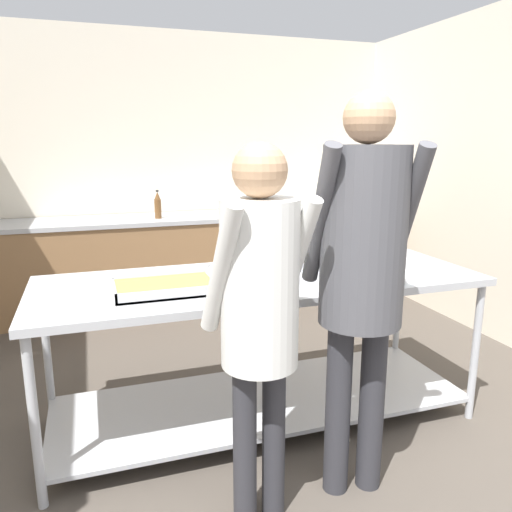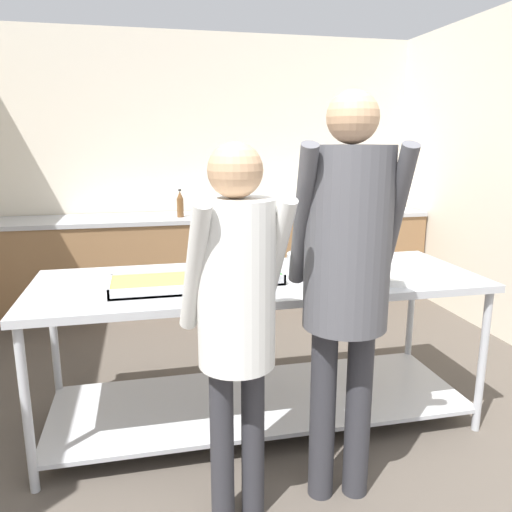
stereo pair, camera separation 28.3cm
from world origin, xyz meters
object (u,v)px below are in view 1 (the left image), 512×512
at_px(serving_tray_roast, 248,275).
at_px(guest_serving_right, 362,258).
at_px(plate_stack, 394,275).
at_px(sauce_pan, 306,259).
at_px(guest_serving_left, 260,298).
at_px(water_bottle, 158,206).
at_px(serving_tray_vegetables, 165,287).

relative_size(serving_tray_roast, guest_serving_right, 0.21).
bearing_deg(plate_stack, sauce_pan, 130.71).
bearing_deg(serving_tray_roast, plate_stack, -16.56).
relative_size(sauce_pan, plate_stack, 1.80).
xyz_separation_m(plate_stack, guest_serving_left, (-0.96, -0.51, 0.12)).
relative_size(sauce_pan, guest_serving_right, 0.22).
xyz_separation_m(serving_tray_roast, guest_serving_right, (0.29, -0.68, 0.23)).
bearing_deg(serving_tray_roast, guest_serving_left, -104.16).
relative_size(serving_tray_roast, water_bottle, 1.39).
relative_size(plate_stack, guest_serving_left, 0.14).
relative_size(plate_stack, guest_serving_right, 0.13).
height_order(serving_tray_roast, guest_serving_left, guest_serving_left).
bearing_deg(guest_serving_right, plate_stack, 43.68).
bearing_deg(serving_tray_vegetables, plate_stack, -6.37).
relative_size(serving_tray_vegetables, serving_tray_roast, 1.34).
bearing_deg(guest_serving_left, guest_serving_right, 6.30).
xyz_separation_m(serving_tray_vegetables, guest_serving_right, (0.76, -0.59, 0.23)).
distance_m(serving_tray_vegetables, guest_serving_right, 0.99).
xyz_separation_m(serving_tray_vegetables, plate_stack, (1.24, -0.14, -0.01)).
bearing_deg(serving_tray_roast, guest_serving_right, -66.71).
bearing_deg(water_bottle, serving_tray_vegetables, -96.93).
bearing_deg(sauce_pan, plate_stack, -49.29).
xyz_separation_m(guest_serving_left, guest_serving_right, (0.48, 0.05, 0.12)).
distance_m(serving_tray_vegetables, water_bottle, 2.29).
distance_m(guest_serving_right, water_bottle, 2.91).
xyz_separation_m(serving_tray_vegetables, serving_tray_roast, (0.47, 0.09, -0.00)).
xyz_separation_m(plate_stack, water_bottle, (-0.96, 2.41, 0.13)).
relative_size(sauce_pan, water_bottle, 1.53).
bearing_deg(serving_tray_vegetables, sauce_pan, 16.66).
bearing_deg(sauce_pan, serving_tray_vegetables, -163.34).
distance_m(serving_tray_vegetables, serving_tray_roast, 0.48).
bearing_deg(sauce_pan, guest_serving_right, -98.51).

